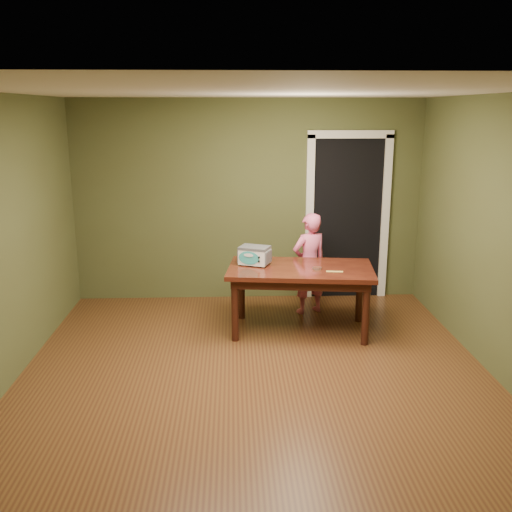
# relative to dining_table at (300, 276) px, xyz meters

# --- Properties ---
(floor) EXTENTS (5.00, 5.00, 0.00)m
(floor) POSITION_rel_dining_table_xyz_m (-0.55, -1.25, -0.65)
(floor) COLOR brown
(floor) RESTS_ON ground
(room_shell) EXTENTS (4.52, 5.02, 2.61)m
(room_shell) POSITION_rel_dining_table_xyz_m (-0.55, -1.25, 1.06)
(room_shell) COLOR #474F2A
(room_shell) RESTS_ON ground
(doorway) EXTENTS (1.10, 0.66, 2.25)m
(doorway) POSITION_rel_dining_table_xyz_m (0.75, 1.53, 0.41)
(doorway) COLOR black
(doorway) RESTS_ON ground
(dining_table) EXTENTS (1.70, 1.08, 0.75)m
(dining_table) POSITION_rel_dining_table_xyz_m (0.00, 0.00, 0.00)
(dining_table) COLOR #33110B
(dining_table) RESTS_ON floor
(toy_oven) EXTENTS (0.40, 0.34, 0.21)m
(toy_oven) POSITION_rel_dining_table_xyz_m (-0.51, 0.13, 0.21)
(toy_oven) COLOR #4C4F54
(toy_oven) RESTS_ON dining_table
(baking_pan) EXTENTS (0.10, 0.10, 0.02)m
(baking_pan) POSITION_rel_dining_table_xyz_m (0.17, -0.08, 0.11)
(baking_pan) COLOR silver
(baking_pan) RESTS_ON dining_table
(spatula) EXTENTS (0.18, 0.05, 0.01)m
(spatula) POSITION_rel_dining_table_xyz_m (0.35, -0.20, 0.10)
(spatula) COLOR #F8E96C
(spatula) RESTS_ON dining_table
(child) EXTENTS (0.54, 0.46, 1.25)m
(child) POSITION_rel_dining_table_xyz_m (0.18, 0.61, -0.02)
(child) COLOR #E45D8A
(child) RESTS_ON floor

